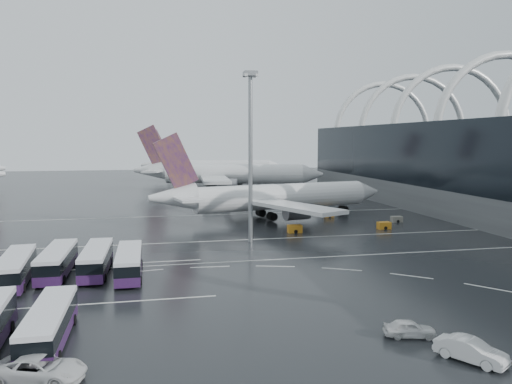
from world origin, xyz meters
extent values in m
plane|color=black|center=(0.00, 0.00, 0.00)|extent=(420.00, 420.00, 0.00)
torus|color=white|center=(58.00, 28.00, 18.00)|extent=(33.80, 1.80, 33.80)
torus|color=white|center=(58.00, 47.00, 18.00)|extent=(33.80, 1.80, 33.80)
torus|color=white|center=(58.00, 66.00, 18.00)|extent=(33.80, 1.80, 33.80)
torus|color=white|center=(58.00, 85.00, 18.00)|extent=(33.80, 1.80, 33.80)
cube|color=silver|center=(0.00, -2.00, 0.01)|extent=(120.00, 0.25, 0.01)
cube|color=silver|center=(0.00, 12.00, 0.01)|extent=(120.00, 0.25, 0.01)
cube|color=silver|center=(0.00, 40.00, 0.01)|extent=(120.00, 0.25, 0.01)
cube|color=silver|center=(-24.00, -16.00, 0.01)|extent=(28.00, 0.25, 0.01)
cube|color=silver|center=(-24.00, 0.00, 0.01)|extent=(28.00, 0.25, 0.01)
cylinder|color=silver|center=(10.05, 32.38, 4.54)|extent=(37.47, 12.81, 5.17)
cone|color=silver|center=(30.86, 36.82, 4.54)|extent=(6.31, 6.17, 5.17)
cone|color=silver|center=(-12.51, 27.58, 5.44)|extent=(9.79, 6.91, 5.17)
cube|color=#381762|center=(-11.64, 27.76, 12.03)|extent=(8.51, 2.31, 10.96)
cube|color=silver|center=(-10.76, 27.95, 5.44)|extent=(7.27, 16.52, 0.45)
cube|color=silver|center=(8.88, 20.75, 4.01)|extent=(14.77, 22.89, 0.71)
cube|color=silver|center=(4.24, 42.54, 4.01)|extent=(6.25, 22.28, 0.71)
cylinder|color=gray|center=(10.85, 24.35, 2.41)|extent=(5.43, 3.99, 3.03)
cylinder|color=gray|center=(7.50, 40.04, 2.41)|extent=(5.43, 3.99, 3.03)
cube|color=black|center=(6.56, 31.64, 0.98)|extent=(11.65, 7.81, 1.96)
cylinder|color=silver|center=(9.52, 88.48, 5.42)|extent=(42.93, 17.47, 6.16)
cone|color=silver|center=(33.23, 81.85, 5.42)|extent=(7.80, 7.65, 6.16)
cone|color=silver|center=(-16.23, 95.68, 6.48)|extent=(11.89, 8.80, 6.16)
cube|color=#381762|center=(-15.20, 95.39, 14.35)|extent=(10.03, 3.37, 13.06)
cube|color=silver|center=(-14.18, 95.11, 6.48)|extent=(9.76, 19.71, 0.53)
cube|color=silver|center=(1.85, 76.83, 4.78)|extent=(9.10, 26.98, 0.85)
cube|color=silver|center=(9.01, 102.42, 4.78)|extent=(18.91, 26.99, 0.85)
cylinder|color=gray|center=(5.93, 79.55, 2.87)|extent=(6.60, 5.05, 3.61)
cylinder|color=gray|center=(11.08, 97.98, 2.87)|extent=(6.60, 5.05, 3.61)
cube|color=black|center=(5.43, 89.62, 1.17)|extent=(14.11, 9.98, 2.34)
cylinder|color=silver|center=(10.00, 128.93, 5.22)|extent=(40.22, 12.37, 5.94)
cone|color=silver|center=(32.66, 125.18, 5.22)|extent=(7.03, 6.86, 5.94)
cone|color=silver|center=(-14.67, 133.03, 6.24)|extent=(11.07, 7.53, 5.94)
cube|color=#381762|center=(-13.66, 132.86, 13.82)|extent=(9.83, 2.22, 12.58)
cube|color=silver|center=(-12.65, 132.69, 6.24)|extent=(7.56, 18.93, 0.51)
cube|color=silver|center=(3.87, 116.98, 4.61)|extent=(8.31, 25.88, 0.82)
cube|color=silver|center=(8.06, 142.22, 4.61)|extent=(16.01, 26.43, 0.82)
cylinder|color=gray|center=(7.48, 120.02, 2.76)|extent=(6.12, 4.35, 3.48)
cylinder|color=gray|center=(10.50, 138.19, 2.76)|extent=(6.12, 4.35, 3.48)
cube|color=black|center=(5.96, 129.60, 1.13)|extent=(13.19, 8.47, 2.25)
cube|color=#301543|center=(-31.49, -6.71, 0.89)|extent=(3.93, 13.04, 1.09)
cube|color=black|center=(-31.49, -6.71, 2.07)|extent=(3.97, 12.79, 1.28)
cube|color=silver|center=(-31.49, -6.71, 2.94)|extent=(3.93, 13.04, 0.44)
cylinder|color=black|center=(-29.78, -10.69, 0.49)|extent=(0.43, 1.01, 0.99)
cylinder|color=black|center=(-30.47, -2.50, 0.49)|extent=(0.43, 1.01, 0.99)
cylinder|color=black|center=(-33.21, -2.73, 0.49)|extent=(0.43, 1.01, 0.99)
cube|color=#301543|center=(-27.52, -4.04, 0.88)|extent=(3.01, 12.81, 1.08)
cube|color=black|center=(-27.52, -4.04, 2.06)|extent=(3.06, 12.55, 1.28)
cube|color=silver|center=(-27.52, -4.04, 2.92)|extent=(3.01, 12.81, 0.44)
cylinder|color=black|center=(-26.20, -8.14, 0.49)|extent=(0.36, 0.99, 0.98)
cylinder|color=black|center=(-28.94, -8.11, 0.49)|extent=(0.36, 0.99, 0.98)
cylinder|color=black|center=(-26.10, 0.03, 0.49)|extent=(0.36, 0.99, 0.98)
cylinder|color=black|center=(-28.84, 0.07, 0.49)|extent=(0.36, 0.99, 0.98)
cube|color=#301543|center=(-23.02, -4.16, 0.88)|extent=(3.04, 12.70, 1.07)
cube|color=black|center=(-23.02, -4.16, 2.04)|extent=(3.09, 12.45, 1.27)
cube|color=silver|center=(-23.02, -4.16, 2.90)|extent=(3.04, 12.70, 0.44)
cylinder|color=black|center=(-21.73, -8.23, 0.49)|extent=(0.36, 0.98, 0.97)
cylinder|color=black|center=(-24.44, -8.19, 0.49)|extent=(0.36, 0.98, 0.97)
cylinder|color=black|center=(-21.59, -0.14, 0.49)|extent=(0.36, 0.98, 0.97)
cylinder|color=black|center=(-24.30, -0.09, 0.49)|extent=(0.36, 0.98, 0.97)
cube|color=#301543|center=(-19.08, -6.23, 0.86)|extent=(2.79, 12.42, 1.05)
cube|color=black|center=(-19.08, -6.23, 2.01)|extent=(2.85, 12.17, 1.24)
cube|color=silver|center=(-19.08, -6.23, 2.84)|extent=(2.79, 12.42, 0.43)
cylinder|color=black|center=(-17.74, -10.20, 0.48)|extent=(0.34, 0.96, 0.95)
cylinder|color=black|center=(-20.40, -10.20, 0.48)|extent=(0.34, 0.96, 0.95)
cylinder|color=black|center=(-17.76, -2.25, 0.48)|extent=(0.34, 0.96, 0.95)
cylinder|color=black|center=(-20.42, -2.26, 0.48)|extent=(0.34, 0.96, 0.95)
cylinder|color=black|center=(-28.07, -22.44, 0.53)|extent=(0.43, 1.07, 1.05)
cube|color=#301543|center=(-24.50, -25.37, 0.83)|extent=(2.69, 12.01, 1.02)
cube|color=black|center=(-24.50, -25.37, 1.94)|extent=(2.74, 11.77, 1.20)
cube|color=silver|center=(-24.50, -25.37, 2.75)|extent=(2.69, 12.01, 0.42)
cylinder|color=black|center=(-23.21, -29.21, 0.46)|extent=(0.32, 0.92, 0.92)
cylinder|color=black|center=(-25.78, -29.21, 0.46)|extent=(0.32, 0.92, 0.92)
cylinder|color=black|center=(-23.21, -21.52, 0.46)|extent=(0.32, 0.92, 0.92)
cylinder|color=black|center=(-25.79, -21.53, 0.46)|extent=(0.32, 0.92, 0.92)
imported|color=silver|center=(-23.93, -31.84, 0.86)|extent=(6.74, 4.54, 1.72)
imported|color=silver|center=(4.17, -30.10, 0.71)|extent=(4.48, 2.72, 1.42)
imported|color=silver|center=(6.21, -35.18, 0.84)|extent=(4.25, 5.25, 1.68)
cylinder|color=gray|center=(-1.03, 10.21, 12.96)|extent=(0.65, 0.65, 25.93)
cube|color=gray|center=(-1.03, 10.21, 26.20)|extent=(2.04, 2.04, 0.74)
cube|color=white|center=(-1.03, 10.21, 25.93)|extent=(1.85, 1.85, 0.37)
cube|color=#C47A1A|center=(24.97, 16.44, 0.64)|extent=(2.33, 1.38, 1.27)
cube|color=#C47A1A|center=(8.10, 16.43, 0.66)|extent=(2.43, 1.43, 1.32)
cube|color=slate|center=(30.85, 22.88, 0.58)|extent=(2.12, 1.25, 1.16)
cube|color=#C47A1A|center=(20.03, 31.65, 0.54)|extent=(1.98, 1.17, 1.08)
camera|label=1|loc=(-16.41, -66.09, 16.14)|focal=35.00mm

